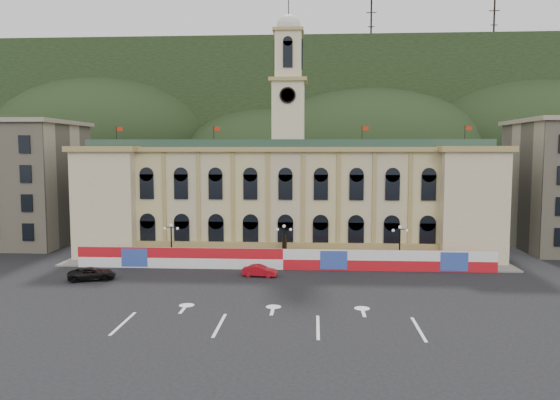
# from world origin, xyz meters

# --- Properties ---
(ground) EXTENTS (260.00, 260.00, 0.00)m
(ground) POSITION_xyz_m (0.00, 0.00, 0.00)
(ground) COLOR black
(ground) RESTS_ON ground
(lane_markings) EXTENTS (26.00, 10.00, 0.02)m
(lane_markings) POSITION_xyz_m (0.00, -5.00, 0.00)
(lane_markings) COLOR white
(lane_markings) RESTS_ON ground
(hill_ridge) EXTENTS (230.00, 80.00, 64.00)m
(hill_ridge) POSITION_xyz_m (0.03, 121.99, 19.48)
(hill_ridge) COLOR black
(hill_ridge) RESTS_ON ground
(city_hall) EXTENTS (56.20, 17.60, 37.10)m
(city_hall) POSITION_xyz_m (0.00, 27.63, 7.85)
(city_hall) COLOR #C7B68F
(city_hall) RESTS_ON ground
(side_building_left) EXTENTS (21.00, 17.00, 18.60)m
(side_building_left) POSITION_xyz_m (-43.00, 30.93, 9.33)
(side_building_left) COLOR tan
(side_building_left) RESTS_ON ground
(hoarding_fence) EXTENTS (50.00, 0.44, 2.50)m
(hoarding_fence) POSITION_xyz_m (0.06, 15.07, 1.25)
(hoarding_fence) COLOR red
(hoarding_fence) RESTS_ON ground
(pavement) EXTENTS (56.00, 5.50, 0.16)m
(pavement) POSITION_xyz_m (0.00, 17.75, 0.08)
(pavement) COLOR slate
(pavement) RESTS_ON ground
(statue) EXTENTS (1.40, 1.40, 3.72)m
(statue) POSITION_xyz_m (0.00, 18.00, 1.19)
(statue) COLOR #595651
(statue) RESTS_ON ground
(lamp_left) EXTENTS (1.96, 0.44, 5.15)m
(lamp_left) POSITION_xyz_m (-14.00, 17.00, 3.07)
(lamp_left) COLOR black
(lamp_left) RESTS_ON ground
(lamp_center) EXTENTS (1.96, 0.44, 5.15)m
(lamp_center) POSITION_xyz_m (0.00, 17.00, 3.07)
(lamp_center) COLOR black
(lamp_center) RESTS_ON ground
(lamp_right) EXTENTS (1.96, 0.44, 5.15)m
(lamp_right) POSITION_xyz_m (14.00, 17.00, 3.07)
(lamp_right) COLOR black
(lamp_right) RESTS_ON ground
(red_sedan) EXTENTS (2.38, 4.28, 1.29)m
(red_sedan) POSITION_xyz_m (-2.43, 11.36, 0.65)
(red_sedan) COLOR #A10B16
(red_sedan) RESTS_ON ground
(black_suv) EXTENTS (5.13, 6.31, 1.39)m
(black_suv) POSITION_xyz_m (-20.65, 8.50, 0.70)
(black_suv) COLOR black
(black_suv) RESTS_ON ground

